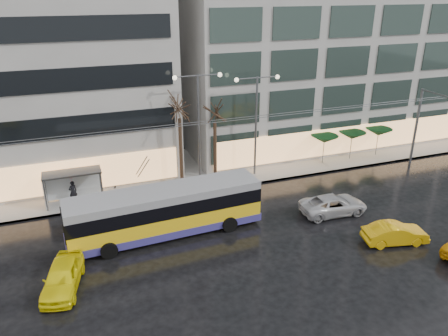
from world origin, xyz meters
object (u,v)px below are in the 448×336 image
trolleybus (166,213)px  taxi_a (63,277)px  bus_shelter (67,180)px  street_lamp_near (199,114)px

trolleybus → taxi_a: 7.59m
taxi_a → trolleybus: bearing=41.8°
trolleybus → taxi_a: trolleybus is taller
bus_shelter → street_lamp_near: size_ratio=0.47×
bus_shelter → taxi_a: (-0.76, -10.45, -1.21)m
street_lamp_near → taxi_a: bearing=-136.5°
trolleybus → taxi_a: (-6.63, -3.60, -0.85)m
street_lamp_near → taxi_a: size_ratio=2.04×
trolleybus → street_lamp_near: street_lamp_near is taller
trolleybus → street_lamp_near: size_ratio=1.42×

